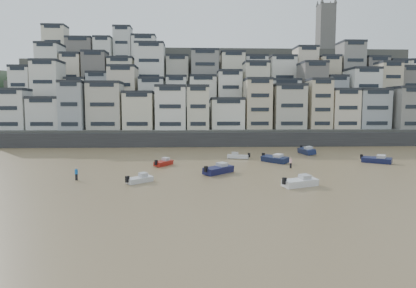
{
  "coord_description": "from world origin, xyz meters",
  "views": [
    {
      "loc": [
        1.32,
        -27.23,
        9.49
      ],
      "look_at": [
        4.12,
        30.0,
        4.0
      ],
      "focal_mm": 32.0,
      "sensor_mm": 36.0,
      "label": 1
    }
  ],
  "objects": [
    {
      "name": "person_blue",
      "position": [
        -13.79,
        22.14,
        0.87
      ],
      "size": [
        0.44,
        0.44,
        1.74
      ],
      "primitive_type": null,
      "color": "blue",
      "rests_on": "ground"
    },
    {
      "name": "boat_c",
      "position": [
        5.48,
        26.2,
        0.79
      ],
      "size": [
        5.43,
        5.48,
        1.58
      ],
      "primitive_type": null,
      "rotation": [
        0.0,
        0.0,
        0.8
      ],
      "color": "#151742",
      "rests_on": "ground"
    },
    {
      "name": "boat_h",
      "position": [
        10.45,
        42.08,
        0.6
      ],
      "size": [
        4.63,
        2.74,
        1.2
      ],
      "primitive_type": null,
      "rotation": [
        0.0,
        0.0,
        2.82
      ],
      "color": "silver",
      "rests_on": "ground"
    },
    {
      "name": "boat_g",
      "position": [
        33.91,
        35.35,
        0.72
      ],
      "size": [
        5.27,
        4.54,
        1.44
      ],
      "primitive_type": null,
      "rotation": [
        0.0,
        0.0,
        -0.64
      ],
      "color": "#141A41",
      "rests_on": "ground"
    },
    {
      "name": "hillside",
      "position": [
        14.73,
        104.84,
        13.01
      ],
      "size": [
        141.04,
        66.0,
        50.0
      ],
      "color": "#4C4C47",
      "rests_on": "ground"
    },
    {
      "name": "boat_i",
      "position": [
        25.69,
        48.58,
        0.86
      ],
      "size": [
        2.52,
        6.44,
        1.72
      ],
      "primitive_type": null,
      "rotation": [
        0.0,
        0.0,
        -1.5
      ],
      "color": "#162045",
      "rests_on": "ground"
    },
    {
      "name": "harbor_wall",
      "position": [
        10.0,
        65.0,
        1.75
      ],
      "size": [
        140.0,
        3.0,
        3.5
      ],
      "primitive_type": "cube",
      "color": "#38383A",
      "rests_on": "ground"
    },
    {
      "name": "boat_j",
      "position": [
        -5.15,
        20.03,
        0.55
      ],
      "size": [
        3.78,
        3.73,
        1.09
      ],
      "primitive_type": null,
      "rotation": [
        0.0,
        0.0,
        0.77
      ],
      "color": "silver",
      "rests_on": "ground"
    },
    {
      "name": "boat_e",
      "position": [
        16.25,
        36.82,
        0.78
      ],
      "size": [
        4.9,
        5.71,
        1.56
      ],
      "primitive_type": null,
      "rotation": [
        0.0,
        0.0,
        -0.93
      ],
      "color": "#131B3B",
      "rests_on": "ground"
    },
    {
      "name": "ground",
      "position": [
        0.0,
        0.0,
        0.0
      ],
      "size": [
        400.0,
        400.0,
        0.0
      ],
      "primitive_type": "plane",
      "color": "olive",
      "rests_on": "ground"
    },
    {
      "name": "boat_f",
      "position": [
        -3.1,
        34.33,
        0.6
      ],
      "size": [
        3.51,
        4.51,
        1.2
      ],
      "primitive_type": null,
      "rotation": [
        0.0,
        0.0,
        1.03
      ],
      "color": "#9F1B13",
      "rests_on": "ground"
    },
    {
      "name": "person_pink",
      "position": [
        17.41,
        30.7,
        0.87
      ],
      "size": [
        0.44,
        0.44,
        1.74
      ],
      "primitive_type": null,
      "color": "#F5ADB7",
      "rests_on": "ground"
    },
    {
      "name": "boat_a",
      "position": [
        14.72,
        16.62,
        0.7
      ],
      "size": [
        5.36,
        3.59,
        1.39
      ],
      "primitive_type": null,
      "rotation": [
        0.0,
        0.0,
        0.41
      ],
      "color": "silver",
      "rests_on": "ground"
    }
  ]
}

